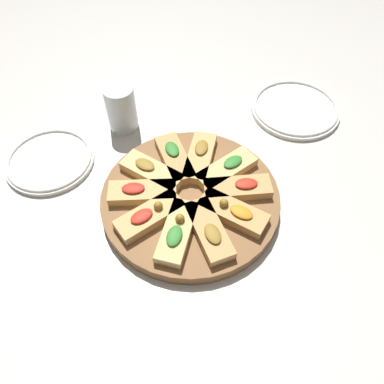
{
  "coord_description": "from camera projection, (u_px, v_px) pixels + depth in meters",
  "views": [
    {
      "loc": [
        -0.0,
        -0.44,
        0.62
      ],
      "look_at": [
        0.0,
        0.0,
        0.04
      ],
      "focal_mm": 35.0,
      "sensor_mm": 36.0,
      "label": 1
    }
  ],
  "objects": [
    {
      "name": "ground_plane",
      "position": [
        192.0,
        203.0,
        0.76
      ],
      "size": [
        3.0,
        3.0,
        0.0
      ],
      "primitive_type": "plane",
      "color": "beige"
    },
    {
      "name": "serving_board",
      "position": [
        192.0,
        199.0,
        0.75
      ],
      "size": [
        0.35,
        0.35,
        0.03
      ],
      "primitive_type": "cylinder",
      "color": "brown",
      "rests_on": "ground_plane"
    },
    {
      "name": "focaccia_slice_0",
      "position": [
        235.0,
        212.0,
        0.7
      ],
      "size": [
        0.14,
        0.11,
        0.03
      ],
      "color": "tan",
      "rests_on": "serving_board"
    },
    {
      "name": "focaccia_slice_1",
      "position": [
        240.0,
        188.0,
        0.74
      ],
      "size": [
        0.14,
        0.06,
        0.03
      ],
      "color": "tan",
      "rests_on": "serving_board"
    },
    {
      "name": "focaccia_slice_2",
      "position": [
        228.0,
        169.0,
        0.77
      ],
      "size": [
        0.13,
        0.12,
        0.03
      ],
      "color": "#DBB775",
      "rests_on": "serving_board"
    },
    {
      "name": "focaccia_slice_3",
      "position": [
        202.0,
        157.0,
        0.79
      ],
      "size": [
        0.08,
        0.14,
        0.03
      ],
      "color": "tan",
      "rests_on": "serving_board"
    },
    {
      "name": "focaccia_slice_4",
      "position": [
        176.0,
        158.0,
        0.78
      ],
      "size": [
        0.09,
        0.14,
        0.03
      ],
      "color": "tan",
      "rests_on": "serving_board"
    },
    {
      "name": "focaccia_slice_5",
      "position": [
        153.0,
        172.0,
        0.76
      ],
      "size": [
        0.14,
        0.11,
        0.03
      ],
      "color": "#DBB775",
      "rests_on": "serving_board"
    },
    {
      "name": "focaccia_slice_6",
      "position": [
        144.0,
        193.0,
        0.73
      ],
      "size": [
        0.13,
        0.05,
        0.03
      ],
      "color": "tan",
      "rests_on": "serving_board"
    },
    {
      "name": "focaccia_slice_7",
      "position": [
        152.0,
        215.0,
        0.7
      ],
      "size": [
        0.14,
        0.12,
        0.03
      ],
      "color": "tan",
      "rests_on": "serving_board"
    },
    {
      "name": "focaccia_slice_8",
      "position": [
        179.0,
        232.0,
        0.68
      ],
      "size": [
        0.08,
        0.14,
        0.03
      ],
      "color": "#DBB775",
      "rests_on": "serving_board"
    },
    {
      "name": "focaccia_slice_9",
      "position": [
        211.0,
        230.0,
        0.68
      ],
      "size": [
        0.09,
        0.14,
        0.03
      ],
      "color": "tan",
      "rests_on": "serving_board"
    },
    {
      "name": "plate_left",
      "position": [
        51.0,
        160.0,
        0.82
      ],
      "size": [
        0.19,
        0.19,
        0.02
      ],
      "color": "white",
      "rests_on": "ground_plane"
    },
    {
      "name": "plate_right",
      "position": [
        297.0,
        108.0,
        0.92
      ],
      "size": [
        0.22,
        0.22,
        0.02
      ],
      "color": "white",
      "rests_on": "ground_plane"
    },
    {
      "name": "water_glass",
      "position": [
        123.0,
        108.0,
        0.85
      ],
      "size": [
        0.07,
        0.07,
        0.11
      ],
      "primitive_type": "cylinder",
      "color": "silver",
      "rests_on": "ground_plane"
    },
    {
      "name": "napkin_stack",
      "position": [
        244.0,
        370.0,
        0.57
      ],
      "size": [
        0.16,
        0.14,
        0.01
      ],
      "primitive_type": "cube",
      "rotation": [
        0.0,
        0.0,
        0.15
      ],
      "color": "white",
      "rests_on": "ground_plane"
    }
  ]
}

